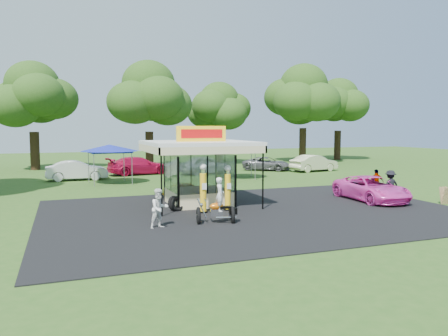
{
  "coord_description": "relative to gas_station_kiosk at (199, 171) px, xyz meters",
  "views": [
    {
      "loc": [
        -8.72,
        -17.03,
        4.09
      ],
      "look_at": [
        -0.94,
        4.0,
        2.01
      ],
      "focal_mm": 35.0,
      "sensor_mm": 36.0,
      "label": 1
    }
  ],
  "objects": [
    {
      "name": "bg_car_a",
      "position": [
        -5.75,
        13.73,
        -1.02
      ],
      "size": [
        4.65,
        1.7,
        1.52
      ],
      "primitive_type": "imported",
      "rotation": [
        0.0,
        0.0,
        1.59
      ],
      "color": "silver",
      "rests_on": "ground"
    },
    {
      "name": "oak_far_d",
      "position": [
        9.91,
        24.48,
        3.95
      ],
      "size": [
        7.56,
        7.56,
        9.0
      ],
      "color": "black",
      "rests_on": "ground"
    },
    {
      "name": "spectator_east_b",
      "position": [
        11.15,
        -0.51,
        -1.0
      ],
      "size": [
        0.98,
        0.6,
        1.56
      ],
      "primitive_type": "imported",
      "rotation": [
        0.0,
        0.0,
        2.88
      ],
      "color": "gray",
      "rests_on": "ground"
    },
    {
      "name": "spectator_west",
      "position": [
        -3.12,
        -4.73,
        -0.96
      ],
      "size": [
        0.96,
        0.85,
        1.64
      ],
      "primitive_type": "imported",
      "rotation": [
        0.0,
        0.0,
        0.34
      ],
      "color": "white",
      "rests_on": "ground"
    },
    {
      "name": "pink_sedan",
      "position": [
        9.39,
        -2.23,
        -1.09
      ],
      "size": [
        2.53,
        5.07,
        1.38
      ],
      "primitive_type": "imported",
      "rotation": [
        0.0,
        0.0,
        -0.05
      ],
      "color": "#FA44C0",
      "rests_on": "ground"
    },
    {
      "name": "oak_far_f",
      "position": [
        26.29,
        25.32,
        4.71
      ],
      "size": [
        8.39,
        8.39,
        10.11
      ],
      "color": "black",
      "rests_on": "ground"
    },
    {
      "name": "oak_far_c",
      "position": [
        1.42,
        21.49,
        4.87
      ],
      "size": [
        8.89,
        8.89,
        10.48
      ],
      "color": "black",
      "rests_on": "ground"
    },
    {
      "name": "gas_pump_left",
      "position": [
        -0.49,
        -2.34,
        -0.64
      ],
      "size": [
        0.45,
        0.45,
        2.39
      ],
      "color": "black",
      "rests_on": "ground"
    },
    {
      "name": "tent_east",
      "position": [
        6.56,
        10.64,
        0.7
      ],
      "size": [
        3.92,
        3.92,
        2.74
      ],
      "rotation": [
        0.0,
        0.0,
        -0.3
      ],
      "color": "gray",
      "rests_on": "ground"
    },
    {
      "name": "bg_car_e",
      "position": [
        15.35,
        13.28,
        -1.01
      ],
      "size": [
        4.93,
        2.45,
        1.55
      ],
      "primitive_type": "imported",
      "rotation": [
        0.0,
        0.0,
        1.75
      ],
      "color": "beige",
      "rests_on": "ground"
    },
    {
      "name": "bg_car_d",
      "position": [
        11.63,
        15.68,
        -1.14
      ],
      "size": [
        4.92,
        4.54,
        1.28
      ],
      "primitive_type": "imported",
      "rotation": [
        0.0,
        0.0,
        0.89
      ],
      "color": "#59595B",
      "rests_on": "ground"
    },
    {
      "name": "motorcycle",
      "position": [
        -0.57,
        -4.72,
        -0.98
      ],
      "size": [
        1.81,
        1.16,
        2.06
      ],
      "rotation": [
        0.0,
        0.0,
        -0.23
      ],
      "color": "black",
      "rests_on": "ground"
    },
    {
      "name": "a_frame_sign",
      "position": [
        12.43,
        -4.48,
        -1.32
      ],
      "size": [
        0.53,
        0.48,
        0.92
      ],
      "rotation": [
        0.0,
        0.0,
        -0.06
      ],
      "color": "#593819",
      "rests_on": "ground"
    },
    {
      "name": "asphalt_apron",
      "position": [
        2.0,
        -2.99,
        -1.76
      ],
      "size": [
        20.0,
        14.0,
        0.04
      ],
      "primitive_type": "cube",
      "color": "black",
      "rests_on": "ground"
    },
    {
      "name": "kiosk_car",
      "position": [
        -0.0,
        2.21,
        -1.3
      ],
      "size": [
        2.82,
        1.13,
        0.96
      ],
      "primitive_type": "imported",
      "rotation": [
        0.0,
        0.0,
        1.57
      ],
      "color": "yellow",
      "rests_on": "ground"
    },
    {
      "name": "bg_car_c",
      "position": [
        5.05,
        14.42,
        -0.98
      ],
      "size": [
        4.86,
        2.32,
        1.6
      ],
      "primitive_type": "imported",
      "rotation": [
        0.0,
        0.0,
        1.66
      ],
      "color": "#A6A7AA",
      "rests_on": "ground"
    },
    {
      "name": "spare_tires",
      "position": [
        -1.62,
        -1.44,
        -1.4
      ],
      "size": [
        0.97,
        0.84,
        0.78
      ],
      "rotation": [
        0.0,
        0.0,
        0.47
      ],
      "color": "black",
      "rests_on": "ground"
    },
    {
      "name": "tent_west",
      "position": [
        -3.53,
        10.71,
        0.81
      ],
      "size": [
        4.09,
        4.09,
        2.86
      ],
      "rotation": [
        0.0,
        0.0,
        0.08
      ],
      "color": "gray",
      "rests_on": "ground"
    },
    {
      "name": "ground",
      "position": [
        2.0,
        -4.99,
        -1.78
      ],
      "size": [
        120.0,
        120.0,
        0.0
      ],
      "primitive_type": "plane",
      "color": "#2A5119",
      "rests_on": "ground"
    },
    {
      "name": "oak_far_e",
      "position": [
        19.87,
        23.07,
        5.41
      ],
      "size": [
        9.46,
        9.46,
        11.26
      ],
      "color": "black",
      "rests_on": "ground"
    },
    {
      "name": "spectator_east_a",
      "position": [
        10.67,
        -2.27,
        -0.94
      ],
      "size": [
        1.11,
        0.66,
        1.69
      ],
      "primitive_type": "imported",
      "rotation": [
        0.0,
        0.0,
        3.11
      ],
      "color": "black",
      "rests_on": "ground"
    },
    {
      "name": "oak_far_b",
      "position": [
        -9.28,
        23.96,
        4.74
      ],
      "size": [
        8.57,
        8.57,
        10.22
      ],
      "color": "black",
      "rests_on": "ground"
    },
    {
      "name": "bg_car_b",
      "position": [
        -0.55,
        16.17,
        -1.0
      ],
      "size": [
        5.68,
        3.11,
        1.56
      ],
      "primitive_type": "imported",
      "rotation": [
        0.0,
        0.0,
        1.75
      ],
      "color": "#BE0E39",
      "rests_on": "ground"
    },
    {
      "name": "gas_station_kiosk",
      "position": [
        0.0,
        0.0,
        0.0
      ],
      "size": [
        5.4,
        5.4,
        4.18
      ],
      "color": "white",
      "rests_on": "ground"
    },
    {
      "name": "gas_pump_right",
      "position": [
        0.82,
        -2.17,
        -0.7
      ],
      "size": [
        0.42,
        0.42,
        2.26
      ],
      "color": "black",
      "rests_on": "ground"
    }
  ]
}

